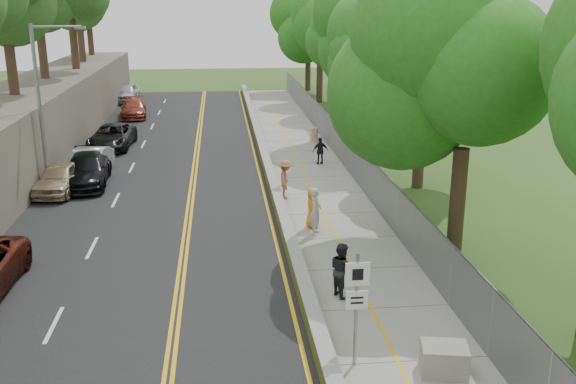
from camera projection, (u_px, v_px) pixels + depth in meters
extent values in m
plane|color=#33511E|center=(300.00, 314.00, 19.34)|extent=(140.00, 140.00, 0.00)
cube|color=black|center=(160.00, 182.00, 33.06)|extent=(11.20, 66.00, 0.04)
cube|color=gray|center=(312.00, 177.00, 33.86)|extent=(4.20, 66.00, 0.05)
cube|color=#BBD334|center=(269.00, 174.00, 33.55)|extent=(0.42, 66.00, 0.60)
cube|color=slate|center=(352.00, 158.00, 33.79)|extent=(0.04, 66.00, 2.00)
cylinder|color=gray|center=(40.00, 110.00, 30.41)|extent=(0.18, 0.18, 8.00)
cylinder|color=gray|center=(56.00, 27.00, 29.40)|extent=(2.30, 0.13, 0.13)
cube|color=gray|center=(80.00, 28.00, 29.52)|extent=(0.50, 0.22, 0.14)
cylinder|color=gray|center=(356.00, 310.00, 16.13)|extent=(0.09, 0.09, 3.10)
cube|color=white|center=(358.00, 274.00, 15.81)|extent=(0.62, 0.04, 0.62)
cube|color=white|center=(357.00, 300.00, 16.02)|extent=(0.56, 0.04, 0.50)
cylinder|color=#C4400F|center=(314.00, 135.00, 41.95)|extent=(0.57, 0.57, 0.94)
cube|color=gray|center=(444.00, 360.00, 16.09)|extent=(1.30, 1.07, 0.77)
imported|color=black|center=(86.00, 170.00, 32.30)|extent=(2.42, 5.36, 1.52)
imported|color=#C4B28C|center=(60.00, 178.00, 31.04)|extent=(2.13, 4.45, 1.47)
imported|color=#B7B8BE|center=(89.00, 164.00, 33.48)|extent=(2.02, 4.73, 1.52)
imported|color=black|center=(112.00, 137.00, 40.23)|extent=(2.66, 5.31, 1.44)
imported|color=maroon|center=(133.00, 108.00, 50.53)|extent=(2.44, 4.98, 1.40)
imported|color=silver|center=(126.00, 93.00, 57.91)|extent=(2.08, 4.95, 1.67)
imported|color=orange|center=(313.00, 207.00, 26.27)|extent=(0.62, 0.87, 1.68)
imported|color=beige|center=(316.00, 211.00, 25.45)|extent=(0.65, 0.80, 1.92)
imported|color=black|center=(342.00, 270.00, 20.17)|extent=(0.93, 1.04, 1.76)
imported|color=#9F653C|center=(286.00, 180.00, 29.96)|extent=(0.82, 1.27, 1.86)
imported|color=black|center=(320.00, 151.00, 36.23)|extent=(0.94, 0.49, 1.54)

